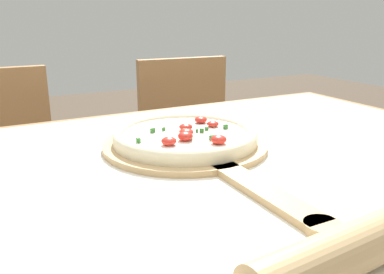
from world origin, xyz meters
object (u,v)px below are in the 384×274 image
Objects in this scene: pizza at (185,136)px; chair_right at (192,152)px; chair_left at (1,185)px; rolling_pin at (367,242)px; pizza_peel at (192,149)px.

chair_right is at bearing 61.28° from pizza.
chair_left and chair_right have the same top height.
rolling_pin is at bearing -91.30° from pizza.
chair_right is at bearing 71.29° from rolling_pin.
chair_left reaches higher than pizza_peel.
pizza is at bearing 88.70° from rolling_pin.
chair_right is at bearing -0.65° from chair_left.
pizza is 0.84m from chair_right.
chair_left is (-0.34, 0.71, -0.28)m from pizza_peel.
rolling_pin reaches higher than pizza_peel.
chair_left is (-0.34, 0.69, -0.30)m from pizza.
chair_right is (0.71, -0.00, 0.00)m from chair_left.
pizza reaches higher than pizza_peel.
pizza_peel is 0.42m from rolling_pin.
chair_left is 1.00× the size of chair_right.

